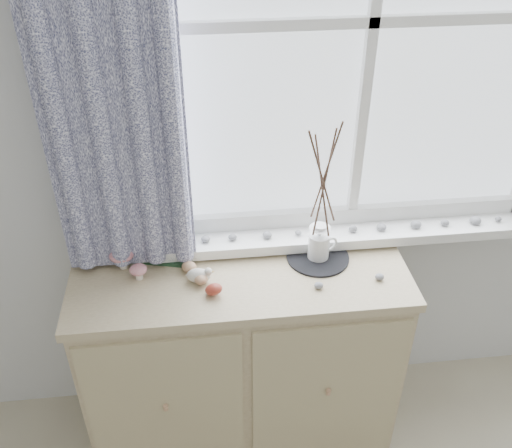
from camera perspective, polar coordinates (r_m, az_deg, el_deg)
The scene contains 8 objects.
sideboard at distance 2.31m, azimuth -1.40°, elevation -13.30°, with size 1.20×0.45×0.85m.
botanical_book at distance 2.03m, azimuth -10.83°, elevation -0.85°, with size 0.37×0.13×0.26m, color #1D3C24, non-canonical shape.
toadstool_cluster at distance 2.06m, azimuth -12.89°, elevation -3.42°, with size 0.13×0.14×0.08m.
wooden_eggs at distance 1.98m, azimuth -5.52°, elevation -5.40°, with size 0.13×0.17×0.06m.
songbird_figurine at distance 1.98m, azimuth -5.77°, elevation -5.08°, with size 0.11×0.05×0.06m, color white, non-canonical shape.
crocheted_doily at distance 2.10m, azimuth 6.20°, elevation -3.31°, with size 0.23×0.23×0.01m, color black.
twig_pitcher at distance 1.92m, azimuth 6.82°, elevation 4.59°, with size 0.27×0.27×0.59m.
sideboard_pebbles at distance 2.05m, azimuth 6.98°, elevation -4.31°, with size 0.33×0.23×0.02m.
Camera 1 is at (-0.27, 0.21, 2.14)m, focal length 40.00 mm.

